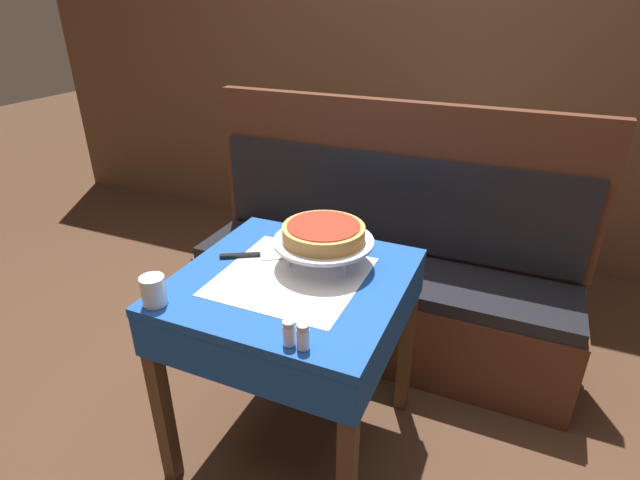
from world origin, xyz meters
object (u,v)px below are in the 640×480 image
pizza_server (255,255)px  salt_shaker (289,333)px  pizza_pan_stand (324,242)px  napkin_holder (336,227)px  pepper_shaker (303,337)px  dining_table_front (292,304)px  dining_table_rear (458,185)px  deep_dish_pizza (324,232)px  condiment_caddy (462,155)px  water_glass_near (154,291)px  booth_bench (379,282)px

pizza_server → salt_shaker: (0.33, -0.39, 0.03)m
pizza_pan_stand → napkin_holder: 0.22m
pizza_server → pepper_shaker: 0.54m
dining_table_front → pizza_server: (-0.18, 0.07, 0.11)m
napkin_holder → dining_table_rear: bearing=75.4°
deep_dish_pizza → pepper_shaker: deep_dish_pizza is taller
salt_shaker → napkin_holder: 0.66m
dining_table_front → deep_dish_pizza: bearing=59.4°
salt_shaker → deep_dish_pizza: bearing=101.3°
dining_table_rear → condiment_caddy: (-0.00, 0.03, 0.16)m
dining_table_rear → pepper_shaker: size_ratio=10.03×
salt_shaker → pepper_shaker: 0.04m
dining_table_rear → pepper_shaker: 1.76m
deep_dish_pizza → napkin_holder: 0.23m
dining_table_rear → dining_table_front: bearing=-102.5°
pizza_server → salt_shaker: size_ratio=3.14×
dining_table_front → pepper_shaker: bearing=-58.8°
pizza_server → pepper_shaker: bearing=-46.4°
dining_table_front → pizza_server: size_ratio=3.25×
deep_dish_pizza → water_glass_near: bearing=-131.1°
dining_table_rear → condiment_caddy: condiment_caddy is taller
pizza_pan_stand → pepper_shaker: size_ratio=4.57×
pepper_shaker → water_glass_near: bearing=178.7°
dining_table_front → salt_shaker: (0.15, -0.32, 0.15)m
pizza_server → condiment_caddy: 1.47m
salt_shaker → condiment_caddy: (0.16, 1.78, 0.01)m
water_glass_near → condiment_caddy: bearing=70.8°
pepper_shaker → salt_shaker: bearing=180.0°
pizza_server → water_glass_near: 0.40m
condiment_caddy → dining_table_front: bearing=-102.1°
dining_table_front → salt_shaker: 0.39m
pepper_shaker → condiment_caddy: 1.78m
deep_dish_pizza → condiment_caddy: size_ratio=1.63×
water_glass_near → salt_shaker: size_ratio=1.25×
dining_table_front → condiment_caddy: bearing=77.9°
pizza_pan_stand → condiment_caddy: condiment_caddy is taller
pepper_shaker → dining_table_rear: bearing=86.0°
dining_table_rear → condiment_caddy: bearing=100.1°
dining_table_front → booth_bench: booth_bench is taller
dining_table_rear → booth_bench: booth_bench is taller
water_glass_near → salt_shaker: water_glass_near is taller
dining_table_front → pizza_pan_stand: 0.24m
pizza_pan_stand → salt_shaker: bearing=-78.7°
dining_table_rear → pizza_pan_stand: size_ratio=2.19×
dining_table_front → napkin_holder: 0.36m
pizza_server → pepper_shaker: size_ratio=3.06×
booth_bench → condiment_caddy: size_ratio=10.38×
dining_table_front → dining_table_rear: bearing=77.5°
salt_shaker → pepper_shaker: pepper_shaker is taller
pizza_pan_stand → salt_shaker: pizza_pan_stand is taller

